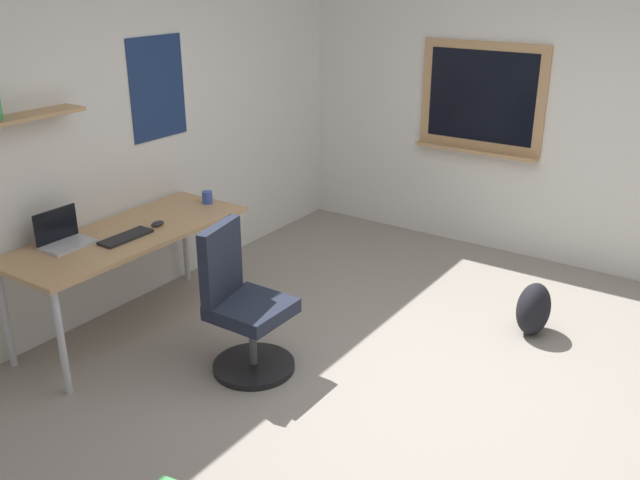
% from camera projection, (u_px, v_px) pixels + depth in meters
% --- Properties ---
extents(ground_plane, '(5.20, 5.20, 0.00)m').
position_uv_depth(ground_plane, '(424.00, 392.00, 4.18)').
color(ground_plane, gray).
rests_on(ground_plane, ground).
extents(wall_back, '(5.00, 0.30, 2.60)m').
position_uv_depth(wall_back, '(125.00, 128.00, 4.97)').
color(wall_back, silver).
rests_on(wall_back, ground).
extents(wall_right, '(0.22, 5.00, 2.60)m').
position_uv_depth(wall_right, '(566.00, 110.00, 5.58)').
color(wall_right, silver).
rests_on(wall_right, ground).
extents(desk, '(1.69, 0.67, 0.73)m').
position_uv_depth(desk, '(128.00, 241.00, 4.67)').
color(desk, tan).
rests_on(desk, ground).
extents(office_chair, '(0.52, 0.53, 0.95)m').
position_uv_depth(office_chair, '(243.00, 310.00, 4.29)').
color(office_chair, black).
rests_on(office_chair, ground).
extents(laptop, '(0.31, 0.21, 0.23)m').
position_uv_depth(laptop, '(63.00, 237.00, 4.41)').
color(laptop, '#ADAFB5').
rests_on(laptop, desk).
extents(keyboard, '(0.37, 0.13, 0.02)m').
position_uv_depth(keyboard, '(126.00, 237.00, 4.53)').
color(keyboard, black).
rests_on(keyboard, desk).
extents(computer_mouse, '(0.10, 0.06, 0.03)m').
position_uv_depth(computer_mouse, '(158.00, 224.00, 4.74)').
color(computer_mouse, '#262628').
rests_on(computer_mouse, desk).
extents(coffee_mug, '(0.08, 0.08, 0.09)m').
position_uv_depth(coffee_mug, '(207.00, 197.00, 5.18)').
color(coffee_mug, '#334CA5').
rests_on(coffee_mug, desk).
extents(backpack, '(0.32, 0.22, 0.37)m').
position_uv_depth(backpack, '(533.00, 309.00, 4.78)').
color(backpack, black).
rests_on(backpack, ground).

